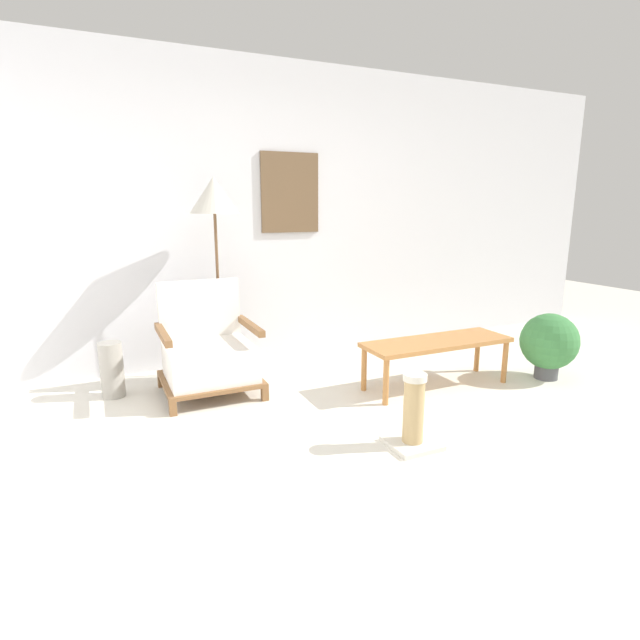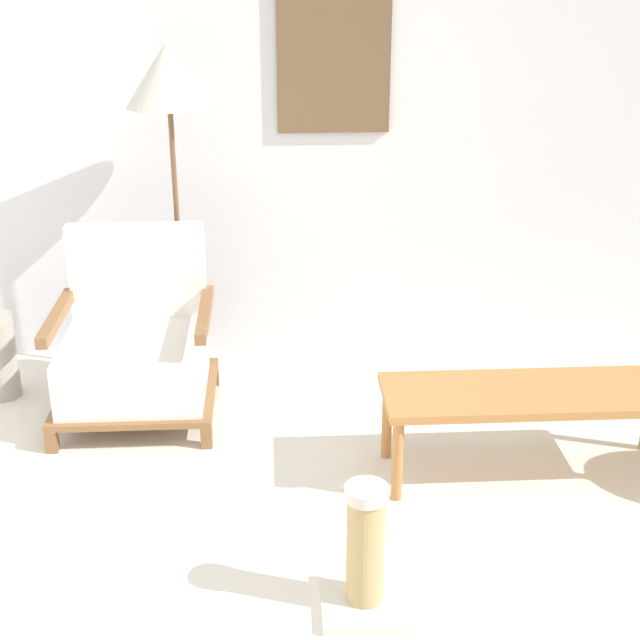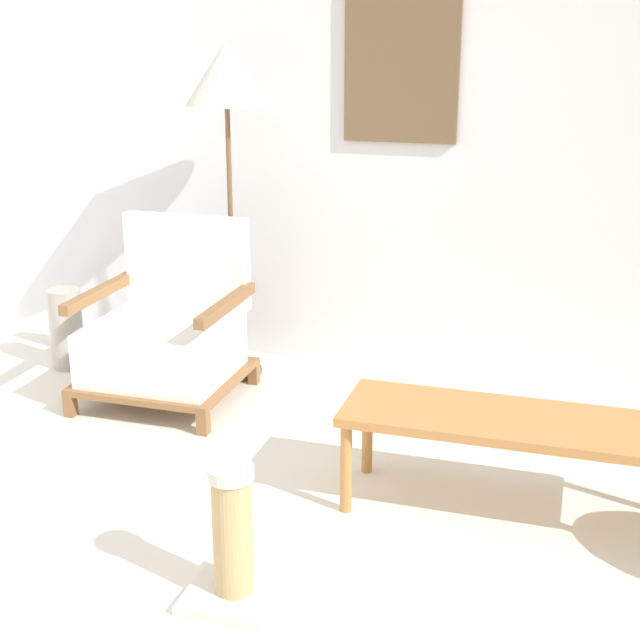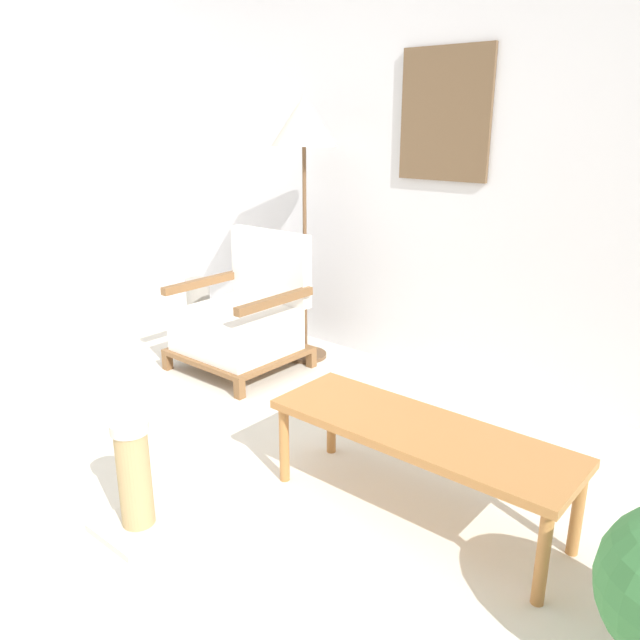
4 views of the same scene
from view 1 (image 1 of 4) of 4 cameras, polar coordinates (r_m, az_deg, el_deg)
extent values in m
plane|color=silver|center=(2.92, 10.47, -16.77)|extent=(14.00, 14.00, 0.00)
cube|color=silver|center=(4.72, -6.25, 11.84)|extent=(8.00, 0.06, 2.70)
cube|color=brown|center=(4.76, -3.44, 14.31)|extent=(0.56, 0.02, 0.72)
cube|color=brown|center=(3.68, -16.46, -9.66)|extent=(0.05, 0.05, 0.10)
cube|color=brown|center=(3.82, -6.33, -8.36)|extent=(0.05, 0.05, 0.10)
cube|color=brown|center=(4.27, -17.71, -6.60)|extent=(0.05, 0.05, 0.10)
cube|color=brown|center=(4.39, -8.93, -5.60)|extent=(0.05, 0.05, 0.10)
cube|color=brown|center=(4.00, -12.39, -6.57)|extent=(0.72, 0.68, 0.03)
cube|color=white|center=(3.94, -12.43, -4.69)|extent=(0.64, 0.58, 0.26)
cube|color=white|center=(4.15, -13.62, 1.28)|extent=(0.64, 0.08, 0.46)
cube|color=brown|center=(3.84, -17.52, -1.58)|extent=(0.05, 0.62, 0.05)
cube|color=brown|center=(3.97, -7.99, -0.64)|extent=(0.05, 0.62, 0.05)
cylinder|color=brown|center=(4.47, -11.13, -5.88)|extent=(0.28, 0.28, 0.03)
cylinder|color=brown|center=(4.30, -11.52, 2.82)|extent=(0.02, 0.02, 1.35)
cone|color=beige|center=(4.23, -12.04, 13.79)|extent=(0.40, 0.40, 0.29)
cube|color=#B2753D|center=(4.09, 13.25, -2.48)|extent=(1.23, 0.41, 0.04)
cylinder|color=#B2753D|center=(3.70, 7.55, -7.03)|extent=(0.04, 0.04, 0.35)
cylinder|color=#B2753D|center=(4.40, 20.36, -4.52)|extent=(0.04, 0.04, 0.35)
cylinder|color=#B2753D|center=(3.97, 5.05, -5.60)|extent=(0.04, 0.04, 0.35)
cylinder|color=#B2753D|center=(4.62, 17.54, -3.47)|extent=(0.04, 0.04, 0.35)
cylinder|color=#9E998E|center=(4.13, -22.69, -5.27)|extent=(0.17, 0.17, 0.43)
cylinder|color=#4C4C51|center=(4.67, 24.43, -5.34)|extent=(0.19, 0.19, 0.12)
sphere|color=#3D7F42|center=(4.60, 24.73, -2.22)|extent=(0.47, 0.47, 0.47)
cube|color=beige|center=(3.19, 10.48, -13.68)|extent=(0.29, 0.29, 0.03)
cylinder|color=tan|center=(3.11, 10.64, -10.19)|extent=(0.13, 0.13, 0.39)
cylinder|color=beige|center=(3.03, 10.81, -6.42)|extent=(0.14, 0.14, 0.04)
camera|label=2|loc=(1.51, 74.12, 27.08)|focal=50.00mm
camera|label=3|loc=(2.66, 65.45, 11.74)|focal=50.00mm
camera|label=4|loc=(3.75, 47.83, 10.20)|focal=35.00mm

